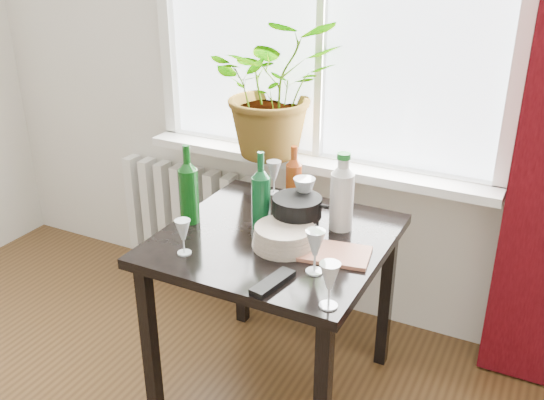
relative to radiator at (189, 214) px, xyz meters
The scene contains 17 objects.
windowsill 0.87m from the radiator, ahead, with size 1.72×0.20×0.04m.
radiator is the anchor object (origin of this frame).
table 1.09m from the radiator, 36.54° to the right, with size 0.85×0.85×0.74m.
potted_plant 0.97m from the radiator, ahead, with size 0.58×0.50×0.64m, color #1D6C1C.
wine_bottle_left 0.98m from the radiator, 54.20° to the right, with size 0.08×0.08×0.33m, color #0C4011, non-canonical shape.
wine_bottle_right 1.10m from the radiator, 37.61° to the right, with size 0.07×0.07×0.32m, color #0E4822, non-canonical shape.
bottle_amber 1.01m from the radiator, 24.05° to the right, with size 0.07×0.07×0.28m, color maroon, non-canonical shape.
cleaning_bottle 1.26m from the radiator, 23.42° to the right, with size 0.09×0.09×0.33m, color silver, non-canonical shape.
wineglass_front_right 1.44m from the radiator, 36.65° to the right, with size 0.07×0.07×0.16m, color silver, non-canonical shape.
wineglass_far_right 1.63m from the radiator, 39.03° to the right, with size 0.07×0.07×0.16m, color silver, non-canonical shape.
wineglass_back_center 1.13m from the radiator, 28.45° to the right, with size 0.09×0.09×0.21m, color silver, non-canonical shape.
wineglass_back_left 0.84m from the radiator, 22.16° to the right, with size 0.07×0.07×0.16m, color silver, non-canonical shape.
wineglass_front_left 1.18m from the radiator, 55.82° to the right, with size 0.06×0.06×0.14m, color silver, non-canonical shape.
plate_stack 1.22m from the radiator, 36.93° to the right, with size 0.24×0.24×0.08m, color #BEB09E.
fondue_pot 1.16m from the radiator, 31.90° to the right, with size 0.22×0.19×0.15m, color black, non-canonical shape.
tv_remote 1.43m from the radiator, 43.56° to the right, with size 0.06×0.19×0.02m, color black.
cutting_board 1.35m from the radiator, 31.27° to the right, with size 0.26×0.17×0.01m, color #AC684D.
Camera 1 is at (1.03, -0.32, 1.83)m, focal length 40.00 mm.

